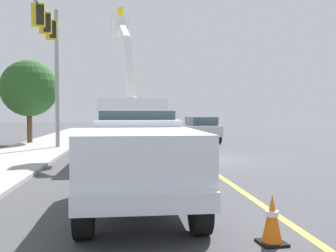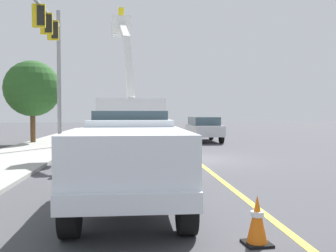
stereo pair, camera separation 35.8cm
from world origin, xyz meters
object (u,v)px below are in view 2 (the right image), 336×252
at_px(utility_bucket_truck, 131,121).
at_px(traffic_cone_trailing, 170,141).
at_px(traffic_signal_mast, 53,48).
at_px(traffic_cone_mid_rear, 181,150).
at_px(service_pickup_truck, 130,155).
at_px(passing_minivan, 204,127).
at_px(traffic_cone_leading, 257,220).
at_px(traffic_cone_mid_front, 184,166).

bearing_deg(utility_bucket_truck, traffic_cone_trailing, -34.74).
bearing_deg(traffic_signal_mast, utility_bucket_truck, -126.06).
relative_size(traffic_cone_mid_rear, traffic_cone_trailing, 1.02).
distance_m(service_pickup_truck, traffic_cone_trailing, 13.74).
height_order(passing_minivan, traffic_cone_leading, passing_minivan).
distance_m(passing_minivan, traffic_signal_mast, 11.53).
relative_size(traffic_cone_mid_front, traffic_signal_mast, 0.10).
xyz_separation_m(service_pickup_truck, passing_minivan, (17.02, -6.87, -0.15)).
bearing_deg(traffic_cone_trailing, traffic_signal_mast, 100.38).
relative_size(traffic_cone_leading, traffic_signal_mast, 0.10).
bearing_deg(traffic_cone_mid_front, traffic_cone_mid_rear, -12.63).
relative_size(utility_bucket_truck, traffic_cone_mid_rear, 10.85).
bearing_deg(traffic_signal_mast, traffic_cone_leading, -163.69).
height_order(service_pickup_truck, traffic_cone_mid_rear, service_pickup_truck).
height_order(passing_minivan, traffic_cone_mid_rear, passing_minivan).
bearing_deg(traffic_signal_mast, traffic_cone_mid_front, -152.68).
distance_m(utility_bucket_truck, traffic_cone_trailing, 4.82).
distance_m(passing_minivan, traffic_cone_mid_front, 14.72).
relative_size(service_pickup_truck, traffic_cone_trailing, 7.64).
distance_m(service_pickup_truck, passing_minivan, 18.36).
bearing_deg(service_pickup_truck, utility_bucket_truck, -6.38).
xyz_separation_m(passing_minivan, traffic_cone_mid_rear, (-9.03, 3.80, -0.59)).
distance_m(service_pickup_truck, traffic_cone_mid_rear, 8.60).
bearing_deg(traffic_cone_mid_rear, traffic_cone_trailing, -6.92).
relative_size(service_pickup_truck, traffic_cone_leading, 7.56).
xyz_separation_m(service_pickup_truck, traffic_cone_trailing, (13.21, -3.70, -0.75)).
height_order(traffic_cone_mid_front, traffic_signal_mast, traffic_signal_mast).
relative_size(passing_minivan, traffic_cone_leading, 6.50).
distance_m(traffic_cone_leading, traffic_cone_mid_front, 5.76).
xyz_separation_m(passing_minivan, traffic_cone_mid_front, (-13.87, 4.89, -0.59)).
relative_size(traffic_cone_mid_front, traffic_cone_mid_rear, 1.00).
bearing_deg(traffic_cone_mid_front, utility_bucket_truck, 8.52).
distance_m(utility_bucket_truck, service_pickup_truck, 9.46).
height_order(traffic_cone_mid_front, traffic_cone_trailing, traffic_cone_mid_front).
height_order(utility_bucket_truck, traffic_cone_mid_rear, utility_bucket_truck).
bearing_deg(traffic_signal_mast, passing_minivan, -62.33).
bearing_deg(traffic_cone_trailing, traffic_cone_mid_rear, 173.08).
distance_m(utility_bucket_truck, traffic_cone_mid_front, 6.42).
relative_size(utility_bucket_truck, passing_minivan, 1.69).
xyz_separation_m(passing_minivan, traffic_signal_mast, (-4.97, 9.48, 4.27)).
height_order(traffic_cone_mid_rear, traffic_signal_mast, traffic_signal_mast).
relative_size(traffic_cone_mid_front, traffic_cone_trailing, 1.02).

